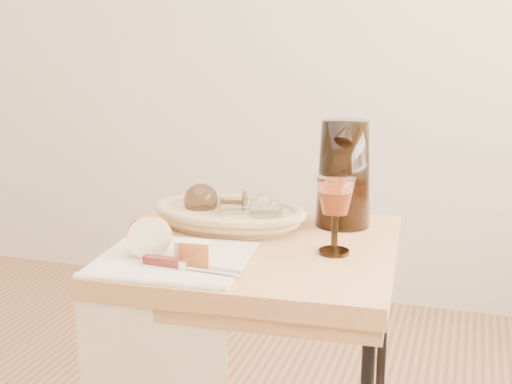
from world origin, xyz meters
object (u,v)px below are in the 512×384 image
(goblet_lying_a, at_px, (220,202))
(goblet_lying_b, at_px, (246,209))
(pitcher, at_px, (344,174))
(apple_half, at_px, (149,235))
(bread_basket, at_px, (229,217))
(table_knife, at_px, (188,265))
(tea_towel, at_px, (173,259))
(wine_goblet, at_px, (335,216))

(goblet_lying_a, height_order, goblet_lying_b, goblet_lying_a)
(pitcher, relative_size, apple_half, 3.13)
(bread_basket, bearing_deg, table_knife, -82.16)
(goblet_lying_a, distance_m, goblet_lying_b, 0.08)
(tea_towel, bearing_deg, wine_goblet, 19.72)
(bread_basket, height_order, wine_goblet, wine_goblet)
(wine_goblet, relative_size, table_knife, 0.80)
(wine_goblet, bearing_deg, apple_half, -158.04)
(bread_basket, xyz_separation_m, goblet_lying_a, (-0.03, 0.01, 0.03))
(apple_half, relative_size, table_knife, 0.45)
(tea_towel, distance_m, table_knife, 0.08)
(goblet_lying_b, height_order, table_knife, goblet_lying_b)
(pitcher, xyz_separation_m, wine_goblet, (0.02, -0.21, -0.04))
(wine_goblet, height_order, table_knife, wine_goblet)
(goblet_lying_b, distance_m, pitcher, 0.24)
(goblet_lying_a, bearing_deg, tea_towel, 81.29)
(tea_towel, relative_size, apple_half, 3.21)
(tea_towel, distance_m, apple_half, 0.07)
(goblet_lying_a, height_order, table_knife, goblet_lying_a)
(bread_basket, relative_size, table_knife, 1.60)
(tea_towel, height_order, goblet_lying_a, goblet_lying_a)
(goblet_lying_a, xyz_separation_m, goblet_lying_b, (0.08, -0.03, -0.00))
(apple_half, bearing_deg, pitcher, 24.49)
(table_knife, bearing_deg, apple_half, 158.59)
(goblet_lying_a, bearing_deg, table_knife, 90.85)
(goblet_lying_a, bearing_deg, bread_basket, 144.20)
(bread_basket, height_order, pitcher, pitcher)
(bread_basket, bearing_deg, apple_half, -103.74)
(goblet_lying_a, relative_size, table_knife, 0.66)
(goblet_lying_b, relative_size, apple_half, 1.37)
(tea_towel, bearing_deg, apple_half, 175.88)
(wine_goblet, xyz_separation_m, table_knife, (-0.25, -0.19, -0.07))
(goblet_lying_b, relative_size, table_knife, 0.62)
(bread_basket, bearing_deg, pitcher, 22.34)
(tea_towel, xyz_separation_m, pitcher, (0.28, 0.35, 0.12))
(goblet_lying_a, bearing_deg, apple_half, 71.02)
(tea_towel, bearing_deg, bread_basket, 78.93)
(goblet_lying_a, height_order, wine_goblet, wine_goblet)
(tea_towel, relative_size, goblet_lying_b, 2.34)
(goblet_lying_b, height_order, pitcher, pitcher)
(table_knife, bearing_deg, goblet_lying_a, 103.78)
(goblet_lying_b, bearing_deg, pitcher, 15.73)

